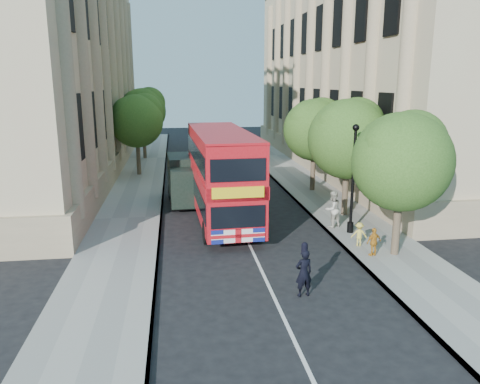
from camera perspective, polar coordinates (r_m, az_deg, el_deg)
name	(u,v)px	position (r m, az deg, el deg)	size (l,w,h in m)	color
ground	(274,297)	(16.41, 4.14, -12.63)	(120.00, 120.00, 0.00)	black
pavement_right	(337,211)	(26.94, 11.71, -2.23)	(3.50, 80.00, 0.12)	gray
pavement_left	(129,219)	(25.55, -13.43, -3.18)	(3.50, 80.00, 0.12)	gray
building_right	(378,58)	(42.03, 16.47, 15.35)	(12.00, 38.00, 18.00)	tan
building_left	(30,56)	(39.88, -24.27, 14.87)	(12.00, 38.00, 18.00)	tan
tree_right_near	(403,156)	(19.85, 19.23, 4.13)	(4.00, 4.00, 6.08)	#473828
tree_right_mid	(349,135)	(25.26, 13.11, 6.82)	(4.20, 4.20, 6.37)	#473828
tree_right_far	(315,126)	(30.92, 9.12, 7.90)	(4.00, 4.00, 6.15)	#473828
tree_left_far	(137,118)	(36.64, -12.44, 8.80)	(4.00, 4.00, 6.30)	#473828
tree_left_back	(143,109)	(44.59, -11.71, 9.94)	(4.20, 4.20, 6.65)	#473828
lamp_post	(353,184)	(22.47, 13.58, 1.00)	(0.32, 0.32, 5.16)	black
double_decker_bus	(221,173)	(24.21, -2.28, 2.36)	(3.05, 10.12, 4.63)	#B10C14
box_van	(186,181)	(28.00, -6.57, 1.32)	(2.24, 4.99, 2.80)	black
police_constable	(304,273)	(16.24, 7.78, -9.75)	(0.61, 0.40, 1.68)	black
woman_pedestrian	(332,209)	(23.45, 11.20, -2.08)	(0.89, 0.69, 1.83)	beige
child_a	(374,242)	(20.15, 16.00, -5.87)	(0.70, 0.29, 1.20)	orange
child_b	(359,234)	(21.19, 14.32, -5.00)	(0.69, 0.40, 1.06)	gold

